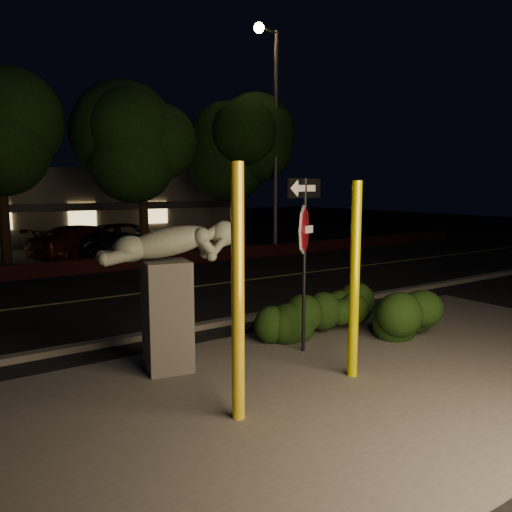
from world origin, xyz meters
The scene contains 20 objects.
ground centered at (0.00, 10.00, 0.00)m, with size 90.00×90.00×0.00m, color black.
patio centered at (0.00, -1.00, 0.01)m, with size 14.00×6.00×0.02m, color #4C4944.
road centered at (0.00, 7.00, 0.01)m, with size 80.00×8.00×0.01m, color black.
lane_marking centered at (0.00, 7.00, 0.02)m, with size 80.00×0.12×0.01m, color #B5AC48.
curb centered at (0.00, 2.90, 0.06)m, with size 80.00×0.25×0.12m, color #4C4944.
brick_wall centered at (0.00, 11.30, 0.25)m, with size 40.00×0.35×0.50m, color #441516.
parking_lot centered at (0.00, 17.00, 0.01)m, with size 40.00×12.00×0.01m, color black.
building centered at (0.00, 24.99, 2.00)m, with size 22.00×10.20×4.00m.
tree_far_c centered at (2.50, 12.80, 5.66)m, with size 4.80×4.80×7.84m.
tree_far_d centered at (7.50, 13.30, 5.42)m, with size 4.40×4.40×7.42m.
yellow_pole_left centered at (-1.75, -1.10, 1.66)m, with size 0.17×0.17×3.31m, color yellow.
yellow_pole_right centered at (0.54, -0.87, 1.55)m, with size 0.15×0.15×3.10m, color #DED800.
signpost centered at (0.67, 0.52, 2.24)m, with size 1.02×0.37×3.15m.
sculpture centered at (-1.73, 1.03, 1.51)m, with size 2.29×1.00×2.45m.
hedge_center centered at (0.85, 1.28, 0.47)m, with size 1.81×0.85×0.94m, color black.
hedge_right centered at (2.20, 1.11, 0.54)m, with size 1.64×0.88×1.07m, color black.
hedge_far_right centered at (2.84, 0.17, 0.57)m, with size 1.65×1.03×1.14m, color black.
streetlight centered at (7.93, 11.47, 5.72)m, with size 1.41×0.61×9.62m.
parked_car_darkred centered at (0.79, 14.73, 0.73)m, with size 2.03×5.00×1.45m, color #42140D.
parked_car_dark centered at (2.53, 14.50, 0.73)m, with size 2.43×5.26×1.46m, color black.
Camera 1 is at (-5.01, -6.31, 3.00)m, focal length 35.00 mm.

